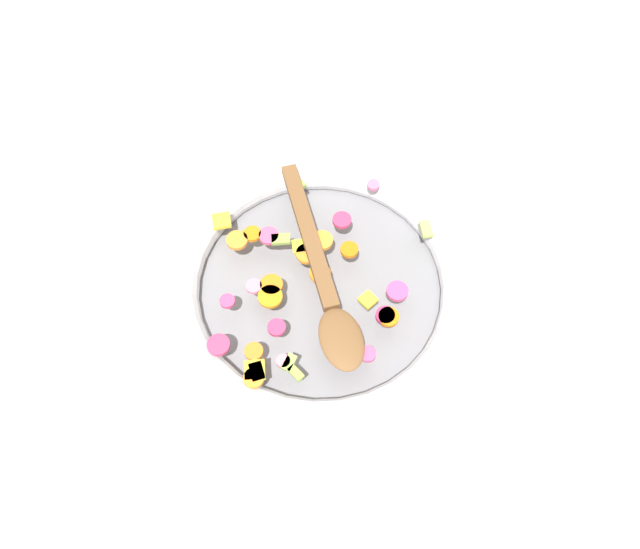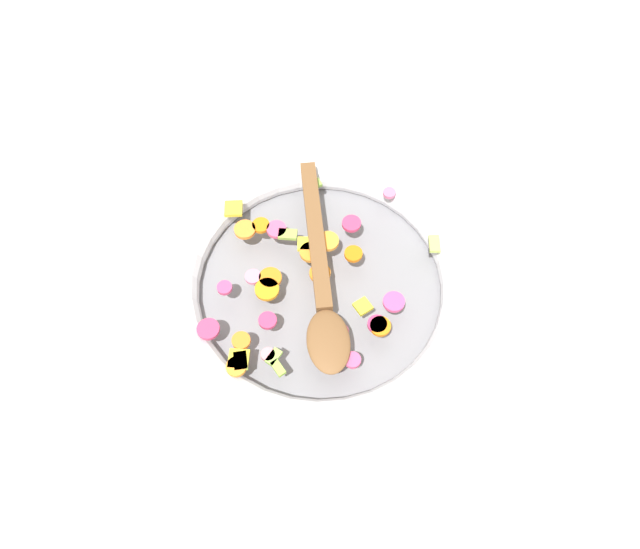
# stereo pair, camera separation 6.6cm
# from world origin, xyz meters

# --- Properties ---
(ground_plane) EXTENTS (4.00, 4.00, 0.00)m
(ground_plane) POSITION_xyz_m (0.00, 0.00, 0.00)
(ground_plane) COLOR silver
(skillet) EXTENTS (0.44, 0.44, 0.05)m
(skillet) POSITION_xyz_m (0.00, 0.00, 0.02)
(skillet) COLOR slate
(skillet) RESTS_ON ground_plane
(chopped_vegetables) EXTENTS (0.34, 0.32, 0.01)m
(chopped_vegetables) POSITION_xyz_m (-0.02, 0.03, 0.05)
(chopped_vegetables) COLOR orange
(chopped_vegetables) RESTS_ON skillet
(wooden_spoon) EXTENTS (0.33, 0.14, 0.01)m
(wooden_spoon) POSITION_xyz_m (-0.02, -0.01, 0.06)
(wooden_spoon) COLOR brown
(wooden_spoon) RESTS_ON chopped_vegetables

